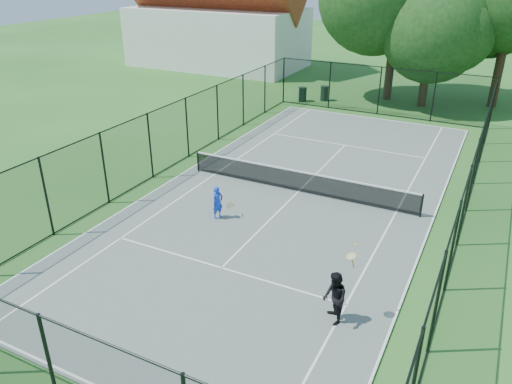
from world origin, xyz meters
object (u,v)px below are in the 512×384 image
at_px(player_blue, 218,202).
at_px(player_black, 335,298).
at_px(trash_bin_left, 303,94).
at_px(trash_bin_right, 324,93).
at_px(tennis_net, 299,180).

height_order(player_blue, player_black, player_black).
bearing_deg(trash_bin_left, trash_bin_right, 33.74).
relative_size(tennis_net, trash_bin_right, 9.97).
bearing_deg(tennis_net, trash_bin_right, 105.76).
bearing_deg(trash_bin_right, trash_bin_left, -146.26).
height_order(trash_bin_left, player_blue, player_blue).
xyz_separation_m(trash_bin_right, player_blue, (2.31, -18.19, 0.19)).
bearing_deg(player_black, tennis_net, 118.92).
bearing_deg(player_blue, tennis_net, 62.51).
distance_m(player_blue, player_black, 6.92).
xyz_separation_m(trash_bin_left, player_black, (9.42, -21.06, 0.34)).
xyz_separation_m(trash_bin_left, player_blue, (3.58, -17.34, 0.21)).
height_order(trash_bin_left, trash_bin_right, trash_bin_right).
bearing_deg(trash_bin_left, tennis_net, -68.59).
bearing_deg(trash_bin_left, player_black, -65.91).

